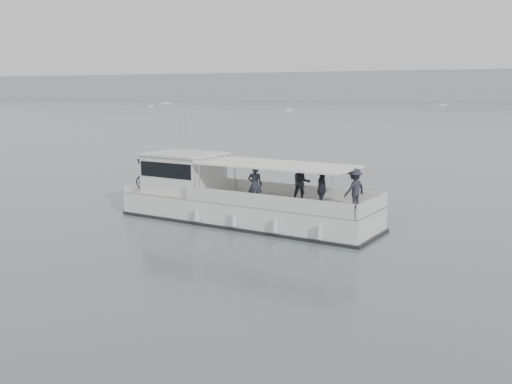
% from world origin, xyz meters
% --- Properties ---
extents(ground, '(1400.00, 1400.00, 0.00)m').
position_xyz_m(ground, '(0.00, 0.00, 0.00)').
color(ground, '#565F66').
rests_on(ground, ground).
extents(headland, '(1400.00, 90.00, 28.00)m').
position_xyz_m(headland, '(0.00, 560.00, 14.00)').
color(headland, '#939EA8').
rests_on(headland, ground).
extents(tour_boat, '(15.31, 5.84, 6.37)m').
position_xyz_m(tour_boat, '(-2.74, -0.47, 1.05)').
color(tour_boat, silver).
rests_on(tour_boat, ground).
extents(moored_fleet, '(319.18, 375.75, 9.48)m').
position_xyz_m(moored_fleet, '(-71.11, 202.57, 0.36)').
color(moored_fleet, silver).
rests_on(moored_fleet, ground).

